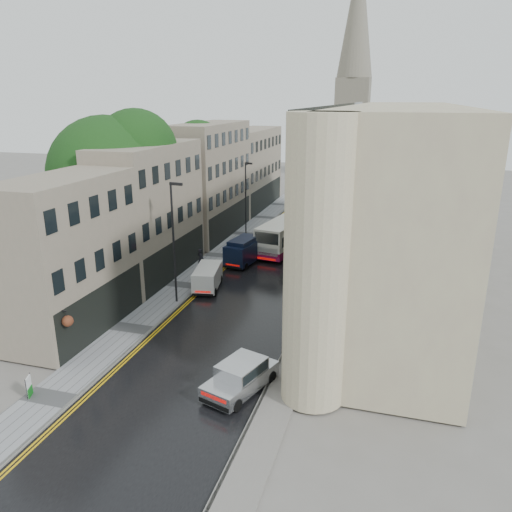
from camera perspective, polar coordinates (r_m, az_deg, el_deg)
The scene contains 18 objects.
ground at distance 23.82m, azimuth -14.76°, elevation -21.11°, with size 200.00×200.00×0.00m, color slate.
road at distance 46.67m, azimuth 2.55°, elevation -0.64°, with size 9.00×85.00×0.02m, color black.
left_sidewalk at distance 48.30m, azimuth -4.20°, elevation 0.03°, with size 2.70×85.00×0.12m, color gray.
right_sidewalk at distance 45.75m, azimuth 9.13°, elevation -1.18°, with size 1.80×85.00×0.12m, color slate.
old_shop_row at distance 50.46m, azimuth -7.23°, elevation 7.66°, with size 4.50×56.00×12.00m, color gray, non-canonical shape.
modern_block at distance 42.25m, azimuth 15.95°, elevation 6.54°, with size 8.00×40.00×14.00m, color #C1B790, non-canonical shape.
church_spire at distance 98.19m, azimuth 11.21°, elevation 20.51°, with size 6.40×6.40×40.00m, color #756C5D, non-canonical shape.
tree_near at distance 43.01m, azimuth -16.35°, elevation 6.62°, with size 10.56×10.56×13.89m, color black, non-canonical shape.
tree_far at distance 54.23m, azimuth -8.67°, elevation 8.54°, with size 9.24×9.24×12.46m, color black, non-canonical shape.
cream_bus at distance 48.30m, azimuth 1.14°, elevation 1.98°, with size 2.64×11.60×3.16m, color silver, non-canonical shape.
white_lorry at distance 56.88m, azimuth 7.81°, elevation 4.55°, with size 2.14×7.12×3.74m, color white, non-canonical shape.
silver_hatchback at distance 26.10m, azimuth -5.54°, elevation -14.41°, with size 1.96×4.48×1.68m, color #A6A7AB, non-canonical shape.
white_van at distance 38.86m, azimuth -7.13°, elevation -3.15°, with size 1.75×4.09×1.85m, color silver, non-canonical shape.
navy_van at distance 44.86m, azimuth -3.29°, elevation 0.28°, with size 1.97×4.93×2.51m, color black, non-canonical shape.
pedestrian at distance 44.28m, azimuth -6.34°, elevation -0.33°, with size 0.69×0.45×1.88m, color black.
lamp_post_near at distance 36.48m, azimuth -9.38°, elevation 1.35°, with size 1.00×0.22×8.91m, color black, non-canonical shape.
lamp_post_far at distance 53.53m, azimuth -1.18°, elevation 6.35°, with size 0.91×0.20×8.06m, color black, non-canonical shape.
estate_sign at distance 28.63m, azimuth -24.53°, elevation -13.42°, with size 0.08×0.65×1.09m, color silver, non-canonical shape.
Camera 1 is at (10.45, -15.54, 14.72)m, focal length 35.00 mm.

